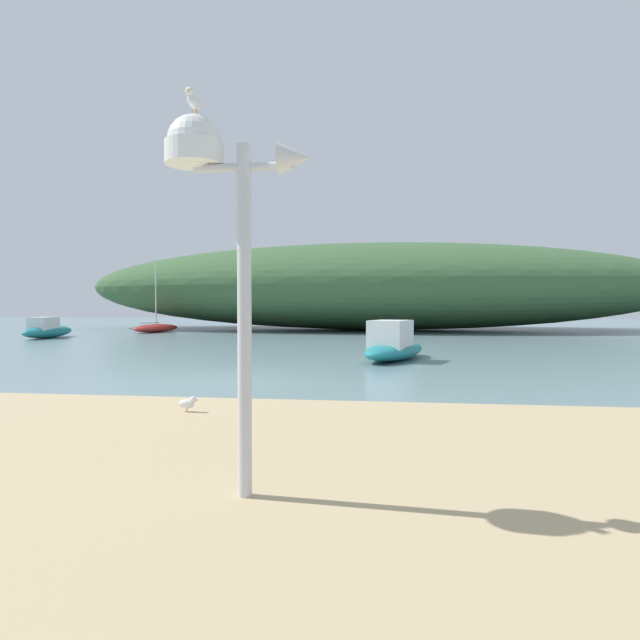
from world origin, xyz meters
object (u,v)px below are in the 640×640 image
seagull_on_radar (194,100)px  motorboat_far_left (47,330)px  mast_structure (215,183)px  motorboat_inner_mooring (393,346)px  sailboat_east_reach (156,328)px  seagull_near_waterline (188,403)px

seagull_on_radar → motorboat_far_left: 28.92m
seagull_on_radar → motorboat_far_left: seagull_on_radar is taller
mast_structure → motorboat_inner_mooring: 14.03m
motorboat_far_left → sailboat_east_reach: size_ratio=0.94×
motorboat_far_left → sailboat_east_reach: bearing=64.0°
motorboat_inner_mooring → seagull_near_waterline: motorboat_inner_mooring is taller
motorboat_far_left → seagull_on_radar: bearing=-54.0°
seagull_on_radar → sailboat_east_reach: sailboat_east_reach is taller
mast_structure → sailboat_east_reach: 33.01m
seagull_on_radar → seagull_near_waterline: seagull_on_radar is taller
motorboat_inner_mooring → seagull_on_radar: bearing=-96.7°
mast_structure → motorboat_inner_mooring: mast_structure is taller
sailboat_east_reach → seagull_near_waterline: (12.26, -26.36, 0.05)m
mast_structure → seagull_near_waterline: mast_structure is taller
sailboat_east_reach → seagull_on_radar: bearing=-65.4°
motorboat_far_left → motorboat_inner_mooring: motorboat_inner_mooring is taller
motorboat_far_left → motorboat_inner_mooring: bearing=-27.2°
seagull_on_radar → motorboat_far_left: bearing=126.0°
seagull_near_waterline → seagull_on_radar: bearing=-67.9°
mast_structure → sailboat_east_reach: sailboat_east_reach is taller
sailboat_east_reach → motorboat_far_left: bearing=-116.0°
motorboat_far_left → sailboat_east_reach: 7.35m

